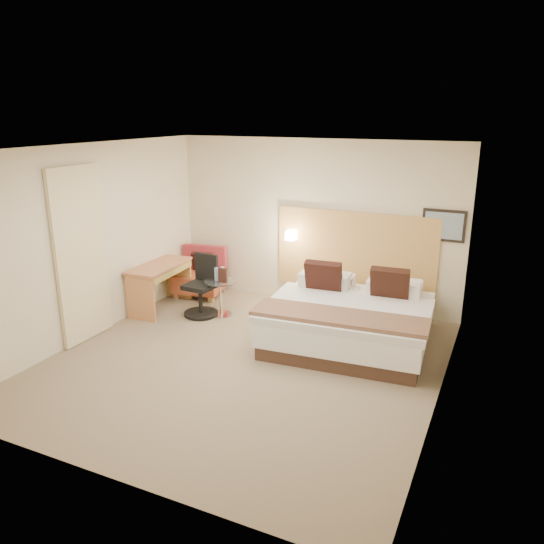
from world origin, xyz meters
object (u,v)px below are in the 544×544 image
at_px(side_table, 221,296).
at_px(desk_chair, 202,291).
at_px(desk, 161,274).
at_px(lounge_chair, 201,276).
at_px(bed, 350,318).

height_order(side_table, desk_chair, desk_chair).
xyz_separation_m(side_table, desk, (-1.02, -0.14, 0.27)).
distance_m(lounge_chair, desk_chair, 0.99).
height_order(bed, side_table, bed).
distance_m(side_table, desk_chair, 0.31).
height_order(side_table, desk, desk).
xyz_separation_m(side_table, desk_chair, (-0.29, -0.09, 0.07)).
relative_size(bed, desk_chair, 2.42).
xyz_separation_m(desk, desk_chair, (0.73, 0.06, -0.20)).
relative_size(bed, side_table, 4.04).
relative_size(bed, lounge_chair, 2.59).
xyz_separation_m(bed, desk, (-3.15, -0.04, 0.25)).
bearing_deg(lounge_chair, desk, -102.40).
relative_size(desk, desk_chair, 1.30).
distance_m(desk, desk_chair, 0.76).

